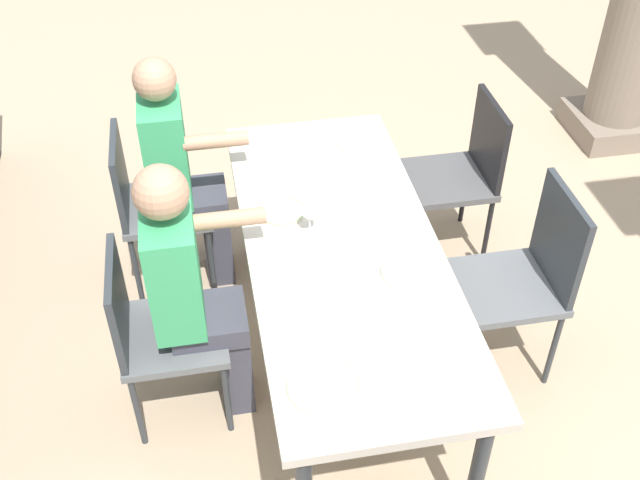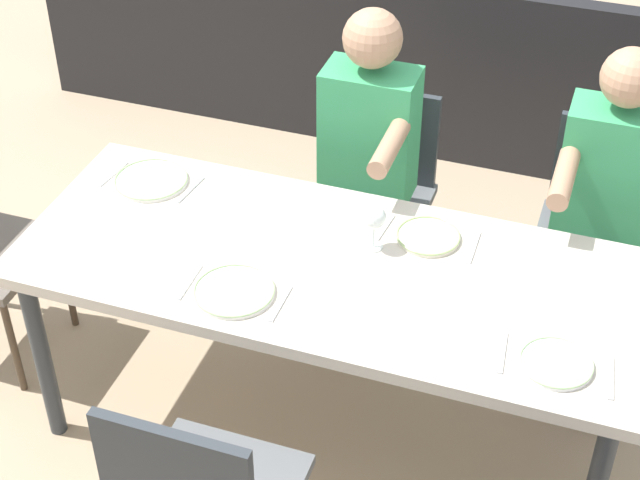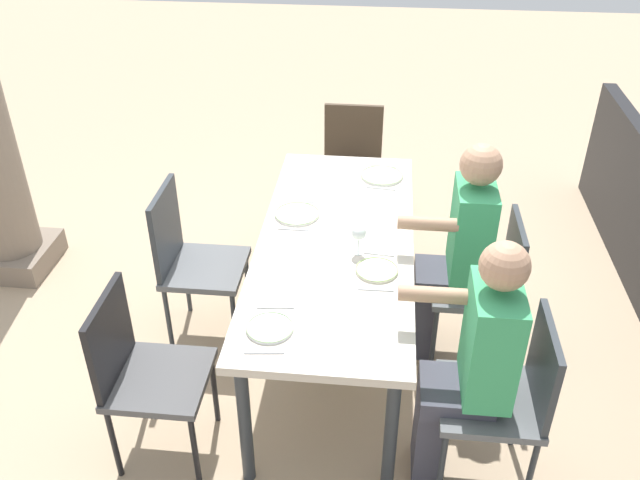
{
  "view_description": "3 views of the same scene",
  "coord_description": "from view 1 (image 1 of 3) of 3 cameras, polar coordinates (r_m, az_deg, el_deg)",
  "views": [
    {
      "loc": [
        2.39,
        -0.54,
        2.86
      ],
      "look_at": [
        -0.03,
        -0.09,
        0.78
      ],
      "focal_mm": 42.98,
      "sensor_mm": 36.0,
      "label": 1
    },
    {
      "loc": [
        -0.77,
        2.32,
        2.76
      ],
      "look_at": [
        0.06,
        -0.06,
        0.8
      ],
      "focal_mm": 56.31,
      "sensor_mm": 36.0,
      "label": 2
    },
    {
      "loc": [
        -2.94,
        -0.22,
        2.68
      ],
      "look_at": [
        -0.06,
        0.08,
        0.8
      ],
      "focal_mm": 37.78,
      "sensor_mm": 36.0,
      "label": 3
    }
  ],
  "objects": [
    {
      "name": "fork_3",
      "position": [
        2.78,
        -0.3,
        -8.59
      ],
      "size": [
        0.03,
        0.17,
        0.01
      ],
      "primitive_type": "cube",
      "rotation": [
        0.0,
        0.0,
        -0.11
      ],
      "color": "silver",
      "rests_on": "dining_table"
    },
    {
      "name": "spoon_1",
      "position": [
        3.27,
        -2.51,
        0.48
      ],
      "size": [
        0.03,
        0.17,
        0.01
      ],
      "primitive_type": "cube",
      "rotation": [
        0.0,
        0.0,
        -0.1
      ],
      "color": "silver",
      "rests_on": "dining_table"
    },
    {
      "name": "spoon_3",
      "position": [
        2.59,
        0.91,
        -13.51
      ],
      "size": [
        0.03,
        0.17,
        0.01
      ],
      "primitive_type": "cube",
      "rotation": [
        0.0,
        0.0,
        -0.11
      ],
      "color": "silver",
      "rests_on": "dining_table"
    },
    {
      "name": "chair_mid_north",
      "position": [
        3.53,
        15.19,
        -2.32
      ],
      "size": [
        0.44,
        0.44,
        0.96
      ],
      "color": "#5B5E61",
      "rests_on": "ground"
    },
    {
      "name": "chair_mid_south",
      "position": [
        3.3,
        -12.26,
        -6.37
      ],
      "size": [
        0.44,
        0.44,
        0.87
      ],
      "color": "#5B5E61",
      "rests_on": "ground"
    },
    {
      "name": "chair_west_south",
      "position": [
        3.94,
        -12.53,
        2.92
      ],
      "size": [
        0.44,
        0.44,
        0.9
      ],
      "color": "#5B5E61",
      "rests_on": "ground"
    },
    {
      "name": "ground_plane",
      "position": [
        3.76,
        1.48,
        -9.26
      ],
      "size": [
        16.0,
        16.0,
        0.0
      ],
      "primitive_type": "plane",
      "color": "tan"
    },
    {
      "name": "wine_glass_1",
      "position": [
        3.21,
        -0.78,
        2.13
      ],
      "size": [
        0.08,
        0.08,
        0.16
      ],
      "color": "white",
      "rests_on": "dining_table"
    },
    {
      "name": "spoon_2",
      "position": [
        3.0,
        7.59,
        -4.39
      ],
      "size": [
        0.02,
        0.17,
        0.01
      ],
      "primitive_type": "cube",
      "rotation": [
        0.0,
        0.0,
        0.02
      ],
      "color": "silver",
      "rests_on": "dining_table"
    },
    {
      "name": "diner_man_white",
      "position": [
        3.16,
        -9.45,
        -3.58
      ],
      "size": [
        0.34,
        0.5,
        1.3
      ],
      "color": "#3F3F4C",
      "rests_on": "ground"
    },
    {
      "name": "diner_woman_green",
      "position": [
        3.83,
        -10.24,
        5.09
      ],
      "size": [
        0.35,
        0.49,
        1.3
      ],
      "color": "#3F3F4C",
      "rests_on": "ground"
    },
    {
      "name": "spoon_0",
      "position": [
        3.71,
        3.24,
        5.94
      ],
      "size": [
        0.03,
        0.17,
        0.01
      ],
      "primitive_type": "cube",
      "rotation": [
        0.0,
        0.0,
        0.09
      ],
      "color": "silver",
      "rests_on": "dining_table"
    },
    {
      "name": "plate_3",
      "position": [
        2.68,
        0.28,
        -10.89
      ],
      "size": [
        0.26,
        0.26,
        0.02
      ],
      "color": "white",
      "rests_on": "dining_table"
    },
    {
      "name": "plate_2",
      "position": [
        3.1,
        6.82,
        -2.4
      ],
      "size": [
        0.25,
        0.25,
        0.02
      ],
      "color": "white",
      "rests_on": "dining_table"
    },
    {
      "name": "fork_2",
      "position": [
        3.21,
        6.09,
        -0.69
      ],
      "size": [
        0.02,
        0.17,
        0.01
      ],
      "primitive_type": "cube",
      "rotation": [
        0.0,
        0.0,
        -0.0
      ],
      "color": "silver",
      "rests_on": "dining_table"
    },
    {
      "name": "fork_0",
      "position": [
        3.96,
        2.26,
        8.35
      ],
      "size": [
        0.03,
        0.17,
        0.01
      ],
      "primitive_type": "cube",
      "rotation": [
        0.0,
        0.0,
        0.11
      ],
      "color": "silver",
      "rests_on": "dining_table"
    },
    {
      "name": "plate_0",
      "position": [
        3.83,
        2.74,
        7.25
      ],
      "size": [
        0.21,
        0.21,
        0.02
      ],
      "color": "white",
      "rests_on": "dining_table"
    },
    {
      "name": "dining_table",
      "position": [
        3.26,
        1.68,
        -1.3
      ],
      "size": [
        2.0,
        0.81,
        0.77
      ],
      "color": "beige",
      "rests_on": "ground"
    },
    {
      "name": "plate_1",
      "position": [
        3.38,
        -2.89,
        2.15
      ],
      "size": [
        0.21,
        0.21,
        0.02
      ],
      "color": "silver",
      "rests_on": "dining_table"
    },
    {
      "name": "fork_1",
      "position": [
        3.5,
        -3.24,
        3.56
      ],
      "size": [
        0.02,
        0.17,
        0.01
      ],
      "primitive_type": "cube",
      "rotation": [
        0.0,
        0.0,
        0.02
      ],
      "color": "silver",
      "rests_on": "dining_table"
    },
    {
      "name": "chair_west_north",
      "position": [
        4.16,
        10.63,
        5.28
      ],
      "size": [
        0.44,
        0.44,
        0.9
      ],
      "color": "#4F4F50",
      "rests_on": "ground"
    }
  ]
}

